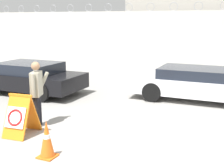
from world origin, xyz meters
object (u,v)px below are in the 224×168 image
Objects in this scene: parked_car_rear_sedan at (199,84)px; security_guard at (37,91)px; barricade_sign at (20,115)px; traffic_cone_mid at (47,139)px; parked_car_front_coupe at (26,77)px.

security_guard is at bearing -128.07° from parked_car_rear_sedan.
security_guard is (-0.03, 0.71, 0.44)m from barricade_sign.
parked_car_front_coupe is at bearing 133.73° from traffic_cone_mid.
parked_car_rear_sedan reaches higher than traffic_cone_mid.
security_guard reaches higher than parked_car_rear_sedan.
barricade_sign is 0.21× the size of parked_car_rear_sedan.
security_guard reaches higher than barricade_sign.
parked_car_rear_sedan is (2.01, 5.93, 0.20)m from traffic_cone_mid.
traffic_cone_mid is at bearing 133.35° from parked_car_front_coupe.
security_guard is 5.61m from parked_car_rear_sedan.
parked_car_rear_sedan is (6.16, 1.60, -0.02)m from parked_car_front_coupe.
traffic_cone_mid is at bearing -35.02° from barricade_sign.
barricade_sign is at bearing 161.08° from security_guard.
security_guard is 0.35× the size of parked_car_rear_sedan.
barricade_sign is at bearing 127.86° from parked_car_front_coupe.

